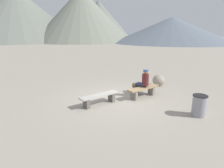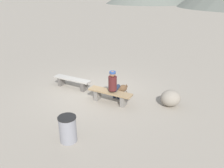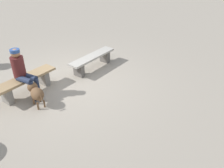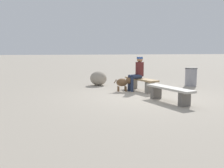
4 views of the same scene
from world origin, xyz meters
TOP-DOWN VIEW (x-y plane):
  - ground at (0.00, 0.00)m, footprint 210.00×210.00m
  - bench_left at (-1.08, -0.20)m, footprint 1.78×0.64m
  - bench_right at (1.08, -0.29)m, footprint 1.75×0.66m
  - seated_person at (1.15, -0.18)m, footprint 0.44×0.65m
  - dog at (1.14, 0.36)m, footprint 0.33×0.71m
  - trash_bin at (1.59, -2.87)m, footprint 0.51×0.51m
  - boulder at (3.00, 0.84)m, footprint 0.98×0.99m

SIDE VIEW (x-z plane):
  - ground at x=0.00m, z-range -0.06..0.00m
  - bench_left at x=-1.08m, z-range 0.08..0.52m
  - boulder at x=3.00m, z-range 0.00..0.61m
  - bench_right at x=1.08m, z-range 0.09..0.55m
  - dog at x=1.14m, z-range 0.09..0.61m
  - trash_bin at x=1.59m, z-range 0.00..0.78m
  - seated_person at x=1.15m, z-range 0.10..1.38m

